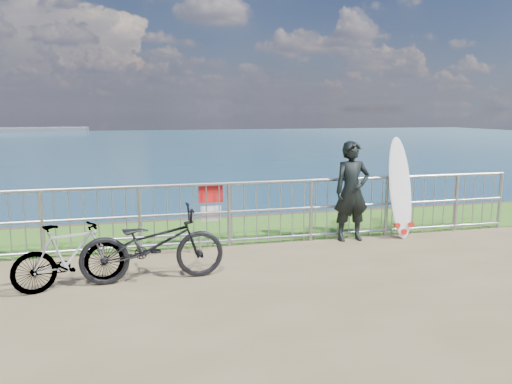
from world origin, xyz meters
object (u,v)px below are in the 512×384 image
object	(u,v)px
surfer	(352,191)
surfboard	(400,191)
bicycle_near	(153,244)
bicycle_far	(70,256)

from	to	relation	value
surfer	surfboard	distance (m)	0.96
bicycle_near	surfboard	bearing A→B (deg)	-75.43
surfboard	bicycle_far	world-z (taller)	surfboard
surfer	surfboard	world-z (taller)	surfboard
bicycle_near	bicycle_far	bearing A→B (deg)	90.30
surfer	bicycle_far	size ratio (longest dim) A/B	1.22
surfer	bicycle_near	bearing A→B (deg)	-158.18
bicycle_near	bicycle_far	world-z (taller)	bicycle_near
surfer	bicycle_near	xyz separation A→B (m)	(-3.58, -1.32, -0.38)
surfboard	bicycle_near	bearing A→B (deg)	-163.95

